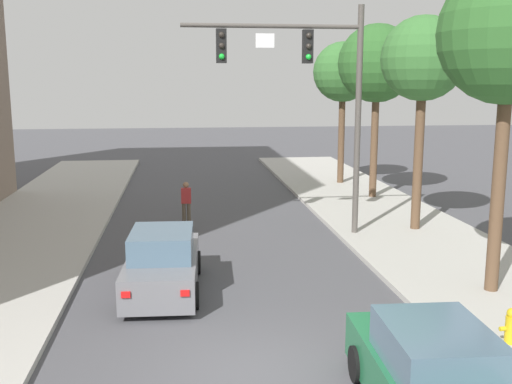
% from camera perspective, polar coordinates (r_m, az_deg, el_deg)
% --- Properties ---
extents(ground_plane, '(120.00, 120.00, 0.00)m').
position_cam_1_polar(ground_plane, '(11.24, -0.08, -17.12)').
color(ground_plane, '#4C4C51').
extents(traffic_signal_mast, '(5.87, 0.38, 7.50)m').
position_cam_1_polar(traffic_signal_mast, '(19.68, 5.23, 10.71)').
color(traffic_signal_mast, '#514C47').
rests_on(traffic_signal_mast, sidewalk_right).
extents(car_lead_grey, '(1.99, 4.31, 1.60)m').
position_cam_1_polar(car_lead_grey, '(15.24, -8.90, -6.77)').
color(car_lead_grey, slate).
rests_on(car_lead_grey, ground).
extents(car_following_green, '(1.98, 4.31, 1.60)m').
position_cam_1_polar(car_following_green, '(9.98, 16.46, -16.68)').
color(car_following_green, '#1E663D').
rests_on(car_following_green, ground).
extents(pedestrian_crossing_road, '(0.36, 0.22, 1.64)m').
position_cam_1_polar(pedestrian_crossing_road, '(21.93, -6.69, -0.90)').
color(pedestrian_crossing_road, brown).
rests_on(pedestrian_crossing_road, ground).
extents(fire_hydrant, '(0.48, 0.24, 0.72)m').
position_cam_1_polar(fire_hydrant, '(12.97, 23.23, -11.66)').
color(fire_hydrant, gold).
rests_on(fire_hydrant, sidewalk_right).
extents(street_tree_nearest, '(3.30, 3.30, 7.82)m').
position_cam_1_polar(street_tree_nearest, '(15.25, 23.10, 13.66)').
color(street_tree_nearest, brown).
rests_on(street_tree_nearest, sidewalk_right).
extents(street_tree_second, '(2.84, 2.84, 7.26)m').
position_cam_1_polar(street_tree_second, '(21.13, 15.69, 12.01)').
color(street_tree_second, brown).
rests_on(street_tree_second, sidewalk_right).
extents(street_tree_third, '(3.37, 3.37, 7.55)m').
position_cam_1_polar(street_tree_third, '(26.86, 11.50, 11.88)').
color(street_tree_third, brown).
rests_on(street_tree_third, sidewalk_right).
extents(street_tree_farthest, '(2.97, 2.97, 7.05)m').
position_cam_1_polar(street_tree_farthest, '(30.46, 8.32, 11.19)').
color(street_tree_farthest, brown).
rests_on(street_tree_farthest, sidewalk_right).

